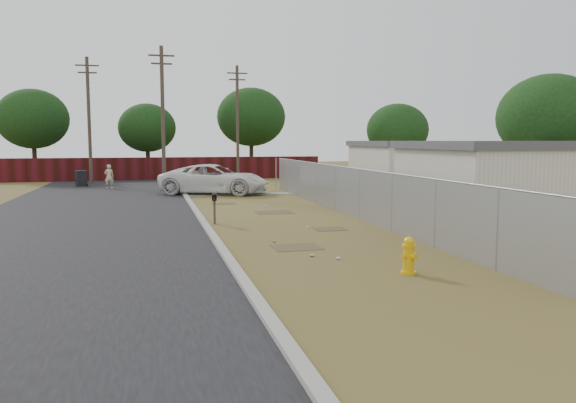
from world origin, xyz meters
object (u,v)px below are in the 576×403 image
object	(u,v)px
mailbox	(214,200)
trash_bin	(81,178)
pedestrian	(109,177)
pickup_truck	(215,179)
fire_hydrant	(409,256)

from	to	relation	value
mailbox	trash_bin	size ratio (longest dim) A/B	1.06
pedestrian	mailbox	bearing A→B (deg)	103.91
pickup_truck	trash_bin	xyz separation A→B (m)	(-8.22, 7.71, -0.31)
fire_hydrant	pickup_truck	xyz separation A→B (m)	(-2.14, 20.91, 0.44)
fire_hydrant	trash_bin	size ratio (longest dim) A/B	0.85
mailbox	pedestrian	xyz separation A→B (m)	(-4.84, 16.98, -0.12)
pedestrian	trash_bin	xyz separation A→B (m)	(-2.01, 2.63, -0.24)
fire_hydrant	mailbox	size ratio (longest dim) A/B	0.80
mailbox	trash_bin	bearing A→B (deg)	109.25
mailbox	trash_bin	world-z (taller)	mailbox
mailbox	pickup_truck	xyz separation A→B (m)	(1.37, 11.91, -0.04)
fire_hydrant	pedestrian	size ratio (longest dim) A/B	0.58
mailbox	pickup_truck	bearing A→B (deg)	83.43
pedestrian	trash_bin	size ratio (longest dim) A/B	1.46
mailbox	pickup_truck	world-z (taller)	pickup_truck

